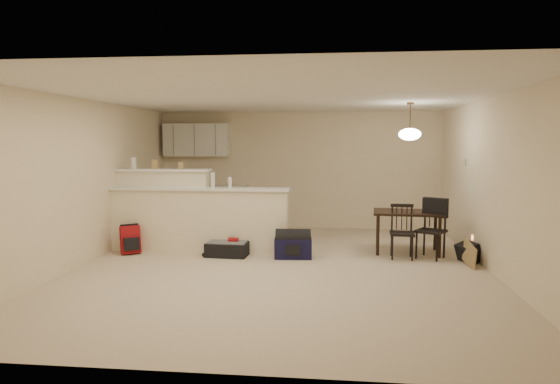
# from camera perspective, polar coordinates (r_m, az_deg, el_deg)

# --- Properties ---
(room) EXTENTS (7.00, 7.02, 2.50)m
(room) POSITION_cam_1_polar(r_m,az_deg,el_deg) (7.32, 0.19, 1.01)
(room) COLOR beige
(room) RESTS_ON ground
(breakfast_bar) EXTENTS (3.08, 0.58, 1.39)m
(breakfast_bar) POSITION_cam_1_polar(r_m,az_deg,el_deg) (8.70, -10.73, -2.60)
(breakfast_bar) COLOR #F5E9C6
(breakfast_bar) RESTS_ON ground
(upper_cabinets) EXTENTS (1.40, 0.34, 0.70)m
(upper_cabinets) POSITION_cam_1_polar(r_m,az_deg,el_deg) (10.98, -9.51, 5.89)
(upper_cabinets) COLOR white
(upper_cabinets) RESTS_ON room
(kitchen_counter) EXTENTS (1.80, 0.60, 0.90)m
(kitchen_counter) POSITION_cam_1_polar(r_m,az_deg,el_deg) (10.89, -8.56, -1.74)
(kitchen_counter) COLOR white
(kitchen_counter) RESTS_ON ground
(thermostat) EXTENTS (0.02, 0.12, 0.12)m
(thermostat) POSITION_cam_1_polar(r_m,az_deg,el_deg) (9.08, 20.38, 3.15)
(thermostat) COLOR beige
(thermostat) RESTS_ON room
(jar) EXTENTS (0.10, 0.10, 0.20)m
(jar) POSITION_cam_1_polar(r_m,az_deg,el_deg) (9.07, -16.40, 3.21)
(jar) COLOR silver
(jar) RESTS_ON breakfast_bar
(cereal_box) EXTENTS (0.10, 0.07, 0.16)m
(cereal_box) POSITION_cam_1_polar(r_m,az_deg,el_deg) (8.93, -14.10, 3.10)
(cereal_box) COLOR #A48754
(cereal_box) RESTS_ON breakfast_bar
(small_box) EXTENTS (0.08, 0.06, 0.12)m
(small_box) POSITION_cam_1_polar(r_m,az_deg,el_deg) (8.78, -11.26, 2.99)
(small_box) COLOR #A48754
(small_box) RESTS_ON breakfast_bar
(bottle_a) EXTENTS (0.07, 0.07, 0.26)m
(bottle_a) POSITION_cam_1_polar(r_m,az_deg,el_deg) (8.42, -7.69, 1.37)
(bottle_a) COLOR silver
(bottle_a) RESTS_ON breakfast_bar
(bottle_b) EXTENTS (0.06, 0.06, 0.18)m
(bottle_b) POSITION_cam_1_polar(r_m,az_deg,el_deg) (8.36, -5.73, 1.09)
(bottle_b) COLOR silver
(bottle_b) RESTS_ON breakfast_bar
(dining_table) EXTENTS (1.18, 0.83, 0.70)m
(dining_table) POSITION_cam_1_polar(r_m,az_deg,el_deg) (8.61, 14.38, -2.71)
(dining_table) COLOR black
(dining_table) RESTS_ON ground
(pendant_lamp) EXTENTS (0.36, 0.36, 0.62)m
(pendant_lamp) POSITION_cam_1_polar(r_m,az_deg,el_deg) (8.52, 14.61, 6.47)
(pendant_lamp) COLOR brown
(pendant_lamp) RESTS_ON room
(dining_chair_near) EXTENTS (0.40, 0.38, 0.86)m
(dining_chair_near) POSITION_cam_1_polar(r_m,az_deg,el_deg) (8.18, 13.78, -4.45)
(dining_chair_near) COLOR black
(dining_chair_near) RESTS_ON ground
(dining_chair_far) EXTENTS (0.56, 0.55, 0.94)m
(dining_chair_far) POSITION_cam_1_polar(r_m,az_deg,el_deg) (8.30, 16.85, -4.11)
(dining_chair_far) COLOR black
(dining_chair_far) RESTS_ON ground
(suitcase) EXTENTS (0.69, 0.47, 0.22)m
(suitcase) POSITION_cam_1_polar(r_m,az_deg,el_deg) (8.23, -6.03, -6.51)
(suitcase) COLOR black
(suitcase) RESTS_ON ground
(red_backpack) EXTENTS (0.36, 0.33, 0.46)m
(red_backpack) POSITION_cam_1_polar(r_m,az_deg,el_deg) (8.70, -16.74, -5.25)
(red_backpack) COLOR maroon
(red_backpack) RESTS_ON ground
(navy_duffel) EXTENTS (0.61, 0.36, 0.32)m
(navy_duffel) POSITION_cam_1_polar(r_m,az_deg,el_deg) (8.04, 1.51, -6.42)
(navy_duffel) COLOR #111034
(navy_duffel) RESTS_ON ground
(black_daypack) EXTENTS (0.34, 0.39, 0.29)m
(black_daypack) POSITION_cam_1_polar(r_m,az_deg,el_deg) (8.31, 20.73, -6.51)
(black_daypack) COLOR black
(black_daypack) RESTS_ON ground
(cardboard_sheet) EXTENTS (0.07, 0.47, 0.36)m
(cardboard_sheet) POSITION_cam_1_polar(r_m,az_deg,el_deg) (8.00, 20.83, -6.71)
(cardboard_sheet) COLOR #A48754
(cardboard_sheet) RESTS_ON ground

